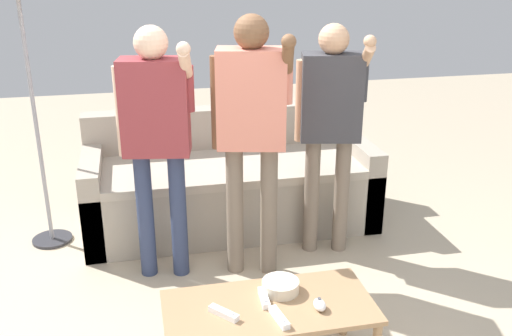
% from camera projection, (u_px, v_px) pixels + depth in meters
% --- Properties ---
extents(couch, '(2.13, 0.89, 0.83)m').
position_uv_depth(couch, '(229.00, 184.00, 4.38)').
color(couch, '#9E9384').
rests_on(couch, ground).
extents(coffee_table, '(1.01, 0.48, 0.39)m').
position_uv_depth(coffee_table, '(269.00, 314.00, 2.76)').
color(coffee_table, '#997551').
rests_on(coffee_table, ground).
extents(snack_bowl, '(0.19, 0.19, 0.06)m').
position_uv_depth(snack_bowl, '(280.00, 286.00, 2.84)').
color(snack_bowl, beige).
rests_on(snack_bowl, coffee_table).
extents(game_remote_nunchuk, '(0.06, 0.09, 0.05)m').
position_uv_depth(game_remote_nunchuk, '(320.00, 305.00, 2.70)').
color(game_remote_nunchuk, white).
rests_on(game_remote_nunchuk, coffee_table).
extents(floor_lamp, '(0.34, 0.34, 1.93)m').
position_uv_depth(floor_lamp, '(18.00, 2.00, 3.57)').
color(floor_lamp, '#2D2D33').
rests_on(floor_lamp, ground).
extents(player_left, '(0.46, 0.39, 1.59)m').
position_uv_depth(player_left, '(156.00, 126.00, 3.40)').
color(player_left, '#2D3856').
rests_on(player_left, ground).
extents(player_center, '(0.47, 0.43, 1.65)m').
position_uv_depth(player_center, '(252.00, 119.00, 3.42)').
color(player_center, '#756656').
rests_on(player_center, ground).
extents(player_right, '(0.46, 0.39, 1.56)m').
position_uv_depth(player_right, '(330.00, 115.00, 3.71)').
color(player_right, '#756656').
rests_on(player_right, ground).
extents(game_remote_wand_near, '(0.13, 0.15, 0.03)m').
position_uv_depth(game_remote_wand_near, '(224.00, 313.00, 2.66)').
color(game_remote_wand_near, white).
rests_on(game_remote_wand_near, coffee_table).
extents(game_remote_wand_far, '(0.04, 0.16, 0.03)m').
position_uv_depth(game_remote_wand_far, '(264.00, 298.00, 2.77)').
color(game_remote_wand_far, white).
rests_on(game_remote_wand_far, coffee_table).
extents(game_remote_wand_spare, '(0.06, 0.17, 0.03)m').
position_uv_depth(game_remote_wand_spare, '(279.00, 317.00, 2.63)').
color(game_remote_wand_spare, white).
rests_on(game_remote_wand_spare, coffee_table).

